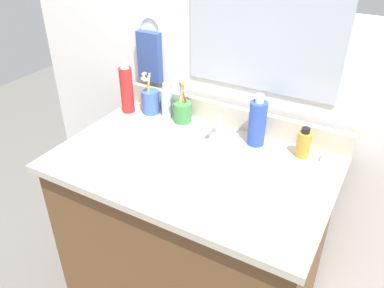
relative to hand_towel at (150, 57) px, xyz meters
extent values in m
cube|color=brown|center=(0.40, -0.33, -0.64)|extent=(0.96, 0.58, 0.79)
cube|color=beige|center=(0.40, -0.33, -0.23)|extent=(1.00, 0.63, 0.03)
cube|color=beige|center=(0.40, -0.02, -0.18)|extent=(1.00, 0.02, 0.09)
cube|color=white|center=(0.40, 0.04, -0.39)|extent=(2.10, 0.04, 1.30)
cube|color=#B2BCC6|center=(0.50, 0.02, 0.23)|extent=(0.60, 0.01, 0.56)
torus|color=silver|center=(0.00, 0.02, 0.12)|extent=(0.10, 0.01, 0.10)
cube|color=#334C8C|center=(0.00, 0.00, 0.00)|extent=(0.11, 0.04, 0.22)
torus|color=white|center=(0.39, -0.31, -0.22)|extent=(0.39, 0.39, 0.02)
ellipsoid|color=white|center=(0.39, -0.31, -0.26)|extent=(0.33, 0.33, 0.11)
cylinder|color=#B2B5BA|center=(0.39, -0.31, -0.30)|extent=(0.04, 0.04, 0.01)
cube|color=silver|center=(0.39, -0.11, -0.21)|extent=(0.16, 0.05, 0.01)
cylinder|color=silver|center=(0.39, -0.11, -0.18)|extent=(0.02, 0.02, 0.06)
cylinder|color=silver|center=(0.39, -0.15, -0.15)|extent=(0.02, 0.09, 0.02)
cylinder|color=silver|center=(0.34, -0.11, -0.19)|extent=(0.03, 0.03, 0.04)
cylinder|color=silver|center=(0.45, -0.11, -0.19)|extent=(0.03, 0.03, 0.04)
cylinder|color=#2D4CB2|center=(0.55, -0.10, -0.13)|extent=(0.07, 0.07, 0.17)
cylinder|color=white|center=(0.55, -0.10, -0.03)|extent=(0.03, 0.03, 0.03)
cylinder|color=gold|center=(0.73, -0.10, -0.17)|extent=(0.05, 0.05, 0.10)
cylinder|color=black|center=(0.73, -0.10, -0.11)|extent=(0.03, 0.03, 0.02)
cylinder|color=red|center=(-0.04, -0.12, -0.12)|extent=(0.06, 0.06, 0.20)
cone|color=white|center=(-0.04, -0.12, 0.00)|extent=(0.04, 0.04, 0.04)
cylinder|color=silver|center=(0.13, -0.07, -0.16)|extent=(0.05, 0.05, 0.12)
cylinder|color=white|center=(0.13, -0.07, -0.08)|extent=(0.03, 0.03, 0.03)
cylinder|color=#3F8C47|center=(0.22, -0.09, -0.18)|extent=(0.08, 0.08, 0.09)
cylinder|color=#D8333F|center=(0.22, -0.08, -0.12)|extent=(0.04, 0.05, 0.17)
cube|color=white|center=(0.24, -0.06, -0.06)|extent=(0.01, 0.02, 0.01)
cylinder|color=green|center=(0.21, -0.10, -0.13)|extent=(0.03, 0.04, 0.16)
cube|color=white|center=(0.20, -0.12, -0.07)|extent=(0.01, 0.02, 0.01)
cylinder|color=#26B2B2|center=(0.21, -0.10, -0.13)|extent=(0.02, 0.02, 0.15)
cube|color=white|center=(0.20, -0.10, -0.07)|extent=(0.01, 0.02, 0.01)
cylinder|color=white|center=(0.20, -0.09, -0.13)|extent=(0.04, 0.02, 0.16)
cube|color=white|center=(0.19, -0.10, -0.06)|extent=(0.01, 0.02, 0.01)
cylinder|color=yellow|center=(0.21, -0.10, -0.12)|extent=(0.01, 0.05, 0.17)
cube|color=white|center=(0.21, -0.12, -0.05)|extent=(0.01, 0.02, 0.01)
cylinder|color=orange|center=(0.20, -0.08, -0.13)|extent=(0.05, 0.02, 0.16)
cube|color=white|center=(0.18, -0.08, -0.06)|extent=(0.01, 0.02, 0.01)
cylinder|color=#3F66B7|center=(0.05, -0.08, -0.17)|extent=(0.07, 0.07, 0.10)
cylinder|color=white|center=(0.04, -0.08, -0.12)|extent=(0.04, 0.02, 0.17)
cube|color=white|center=(0.02, -0.08, -0.05)|extent=(0.01, 0.02, 0.01)
cylinder|color=yellow|center=(0.05, -0.10, -0.13)|extent=(0.01, 0.03, 0.16)
cube|color=white|center=(0.05, -0.11, -0.06)|extent=(0.01, 0.02, 0.01)
cylinder|color=#D8333F|center=(0.04, -0.09, -0.13)|extent=(0.03, 0.02, 0.16)
cube|color=white|center=(0.03, -0.10, -0.06)|extent=(0.01, 0.02, 0.01)
cube|color=white|center=(0.83, -0.09, -0.21)|extent=(0.06, 0.04, 0.02)
camera|label=1|loc=(0.97, -1.34, 0.57)|focal=36.38mm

